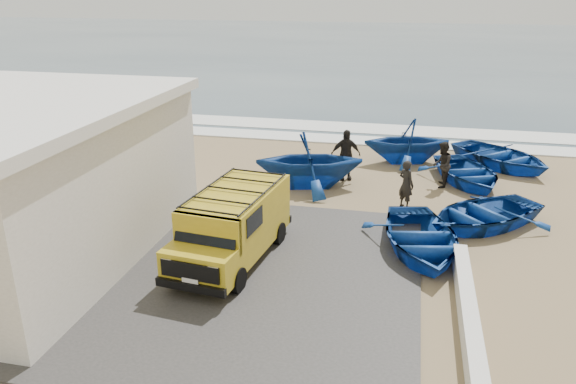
{
  "coord_description": "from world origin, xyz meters",
  "views": [
    {
      "loc": [
        3.43,
        -14.32,
        7.14
      ],
      "look_at": [
        -0.03,
        1.23,
        1.2
      ],
      "focal_mm": 35.0,
      "sensor_mm": 36.0,
      "label": 1
    }
  ],
  "objects_px": {
    "van": "(233,223)",
    "boat_near_left": "(420,238)",
    "boat_mid_left": "(309,160)",
    "fisherman_middle": "(442,165)",
    "fisherman_front": "(406,184)",
    "fisherman_back": "(346,155)",
    "parapet": "(468,313)",
    "boat_far_left": "(407,141)",
    "boat_mid_right": "(467,172)",
    "boat_near_right": "(482,213)",
    "boat_far_right": "(501,156)"
  },
  "relations": [
    {
      "from": "boat_near_left",
      "to": "fisherman_back",
      "type": "relative_size",
      "value": 2.14
    },
    {
      "from": "parapet",
      "to": "boat_mid_left",
      "type": "height_order",
      "value": "boat_mid_left"
    },
    {
      "from": "boat_near_right",
      "to": "boat_mid_left",
      "type": "bearing_deg",
      "value": -152.19
    },
    {
      "from": "van",
      "to": "boat_far_right",
      "type": "xyz_separation_m",
      "value": [
        8.21,
        10.3,
        -0.61
      ]
    },
    {
      "from": "boat_mid_left",
      "to": "fisherman_front",
      "type": "xyz_separation_m",
      "value": [
        3.54,
        -1.34,
        -0.2
      ]
    },
    {
      "from": "boat_near_right",
      "to": "boat_far_right",
      "type": "distance_m",
      "value": 6.63
    },
    {
      "from": "boat_near_left",
      "to": "boat_near_right",
      "type": "xyz_separation_m",
      "value": [
        1.88,
        2.24,
        -0.01
      ]
    },
    {
      "from": "fisherman_back",
      "to": "boat_mid_right",
      "type": "bearing_deg",
      "value": -10.63
    },
    {
      "from": "boat_near_right",
      "to": "fisherman_front",
      "type": "relative_size",
      "value": 2.49
    },
    {
      "from": "van",
      "to": "fisherman_middle",
      "type": "bearing_deg",
      "value": 58.57
    },
    {
      "from": "parapet",
      "to": "boat_near_left",
      "type": "distance_m",
      "value": 3.61
    },
    {
      "from": "van",
      "to": "boat_far_left",
      "type": "relative_size",
      "value": 1.34
    },
    {
      "from": "boat_mid_left",
      "to": "fisherman_middle",
      "type": "relative_size",
      "value": 2.3
    },
    {
      "from": "fisherman_front",
      "to": "boat_far_right",
      "type": "bearing_deg",
      "value": -82.17
    },
    {
      "from": "boat_near_left",
      "to": "van",
      "type": "bearing_deg",
      "value": -174.21
    },
    {
      "from": "boat_near_right",
      "to": "boat_far_left",
      "type": "xyz_separation_m",
      "value": [
        -2.49,
        6.3,
        0.51
      ]
    },
    {
      "from": "fisherman_middle",
      "to": "boat_mid_right",
      "type": "bearing_deg",
      "value": 129.4
    },
    {
      "from": "boat_near_right",
      "to": "fisherman_front",
      "type": "bearing_deg",
      "value": -154.25
    },
    {
      "from": "parapet",
      "to": "van",
      "type": "distance_m",
      "value": 6.37
    },
    {
      "from": "fisherman_front",
      "to": "fisherman_middle",
      "type": "relative_size",
      "value": 0.97
    },
    {
      "from": "boat_mid_left",
      "to": "fisherman_back",
      "type": "relative_size",
      "value": 2.0
    },
    {
      "from": "boat_far_left",
      "to": "boat_mid_right",
      "type": "bearing_deg",
      "value": 32.24
    },
    {
      "from": "boat_far_right",
      "to": "boat_mid_left",
      "type": "bearing_deg",
      "value": 166.06
    },
    {
      "from": "boat_mid_right",
      "to": "fisherman_back",
      "type": "xyz_separation_m",
      "value": [
        -4.56,
        -0.55,
        0.56
      ]
    },
    {
      "from": "boat_near_right",
      "to": "boat_mid_left",
      "type": "xyz_separation_m",
      "value": [
        -5.92,
        2.4,
        0.61
      ]
    },
    {
      "from": "boat_mid_right",
      "to": "boat_far_left",
      "type": "xyz_separation_m",
      "value": [
        -2.32,
        2.18,
        0.52
      ]
    },
    {
      "from": "boat_far_left",
      "to": "fisherman_back",
      "type": "distance_m",
      "value": 3.54
    },
    {
      "from": "boat_mid_left",
      "to": "boat_mid_right",
      "type": "bearing_deg",
      "value": -87.99
    },
    {
      "from": "boat_mid_left",
      "to": "boat_mid_right",
      "type": "distance_m",
      "value": 6.03
    },
    {
      "from": "boat_mid_right",
      "to": "fisherman_middle",
      "type": "distance_m",
      "value": 1.24
    },
    {
      "from": "fisherman_middle",
      "to": "fisherman_back",
      "type": "xyz_separation_m",
      "value": [
        -3.59,
        0.08,
        0.13
      ]
    },
    {
      "from": "boat_near_left",
      "to": "fisherman_front",
      "type": "bearing_deg",
      "value": 86.98
    },
    {
      "from": "parapet",
      "to": "fisherman_middle",
      "type": "height_order",
      "value": "fisherman_middle"
    },
    {
      "from": "fisherman_middle",
      "to": "boat_near_right",
      "type": "bearing_deg",
      "value": 24.45
    },
    {
      "from": "parapet",
      "to": "boat_mid_right",
      "type": "distance_m",
      "value": 9.84
    },
    {
      "from": "van",
      "to": "boat_mid_left",
      "type": "height_order",
      "value": "boat_mid_left"
    },
    {
      "from": "boat_mid_left",
      "to": "boat_far_left",
      "type": "distance_m",
      "value": 5.19
    },
    {
      "from": "boat_near_left",
      "to": "fisherman_front",
      "type": "height_order",
      "value": "fisherman_front"
    },
    {
      "from": "van",
      "to": "fisherman_back",
      "type": "xyz_separation_m",
      "value": [
        2.14,
        7.37,
        -0.08
      ]
    },
    {
      "from": "fisherman_back",
      "to": "fisherman_front",
      "type": "bearing_deg",
      "value": -64.29
    },
    {
      "from": "van",
      "to": "boat_near_left",
      "type": "bearing_deg",
      "value": 24.12
    },
    {
      "from": "fisherman_back",
      "to": "boat_far_left",
      "type": "bearing_deg",
      "value": 33.06
    },
    {
      "from": "boat_mid_left",
      "to": "fisherman_back",
      "type": "bearing_deg",
      "value": -60.28
    },
    {
      "from": "van",
      "to": "boat_near_left",
      "type": "distance_m",
      "value": 5.26
    },
    {
      "from": "boat_near_left",
      "to": "fisherman_front",
      "type": "xyz_separation_m",
      "value": [
        -0.5,
        3.31,
        0.4
      ]
    },
    {
      "from": "boat_mid_right",
      "to": "fisherman_middle",
      "type": "height_order",
      "value": "fisherman_middle"
    },
    {
      "from": "boat_near_right",
      "to": "boat_far_right",
      "type": "height_order",
      "value": "boat_far_right"
    },
    {
      "from": "boat_mid_right",
      "to": "fisherman_middle",
      "type": "xyz_separation_m",
      "value": [
        -0.97,
        -0.63,
        0.44
      ]
    },
    {
      "from": "parapet",
      "to": "boat_far_right",
      "type": "relative_size",
      "value": 1.35
    },
    {
      "from": "boat_far_left",
      "to": "parapet",
      "type": "bearing_deg",
      "value": -6.66
    }
  ]
}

